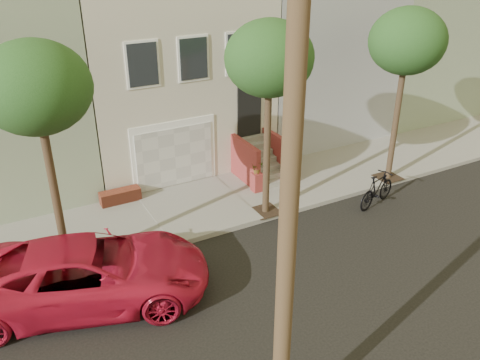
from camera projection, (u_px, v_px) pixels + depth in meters
ground at (308, 288)px, 13.47m from camera, size 90.00×90.00×0.00m
sidewalk at (220, 202)px, 17.65m from camera, size 40.00×3.70×0.15m
house_row at (155, 66)px, 20.67m from camera, size 33.10×11.70×7.00m
tree_left at (36, 89)px, 11.86m from camera, size 2.70×2.57×6.30m
tree_mid at (269, 60)px, 14.64m from camera, size 2.70×2.57×6.30m
tree_right at (407, 42)px, 16.99m from camera, size 2.70×2.57×6.30m
pickup_truck at (89, 273)px, 12.68m from camera, size 6.66×4.49×1.69m
motorcycle at (377, 189)px, 17.35m from camera, size 2.09×1.11×1.21m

